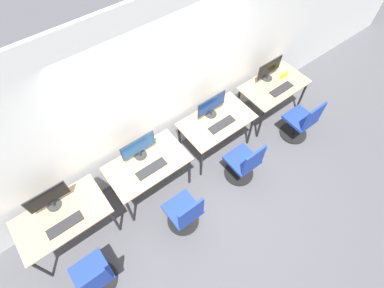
{
  "coord_description": "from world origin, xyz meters",
  "views": [
    {
      "loc": [
        -1.45,
        -1.77,
        4.4
      ],
      "look_at": [
        0.0,
        0.14,
        0.9
      ],
      "focal_mm": 28.0,
      "sensor_mm": 36.0,
      "label": 1
    }
  ],
  "objects": [
    {
      "name": "wall_back",
      "position": [
        0.0,
        0.81,
        1.4
      ],
      "size": [
        12.0,
        0.05,
        2.8
      ],
      "color": "silver",
      "rests_on": "ground_plane"
    },
    {
      "name": "keyboard_far_left",
      "position": [
        -1.94,
        0.2,
        0.76
      ],
      "size": [
        0.45,
        0.14,
        0.02
      ],
      "color": "#262628",
      "rests_on": "desk_far_left"
    },
    {
      "name": "keyboard_far_right",
      "position": [
        1.94,
        0.19,
        0.76
      ],
      "size": [
        0.45,
        0.14,
        0.02
      ],
      "color": "#262628",
      "rests_on": "desk_far_right"
    },
    {
      "name": "mouse_far_left",
      "position": [
        -1.63,
        0.2,
        0.76
      ],
      "size": [
        0.06,
        0.09,
        0.03
      ],
      "color": "silver",
      "rests_on": "desk_far_left"
    },
    {
      "name": "monitor_right",
      "position": [
        0.65,
        0.49,
        0.95
      ],
      "size": [
        0.53,
        0.19,
        0.38
      ],
      "color": "#2D2D2D",
      "rests_on": "desk_right"
    },
    {
      "name": "placard_far_right",
      "position": [
        2.19,
        0.37,
        0.79
      ],
      "size": [
        0.16,
        0.03,
        0.08
      ],
      "color": "yellow",
      "rests_on": "desk_far_right"
    },
    {
      "name": "mouse_far_right",
      "position": [
        2.24,
        0.18,
        0.76
      ],
      "size": [
        0.06,
        0.09,
        0.03
      ],
      "color": "silver",
      "rests_on": "desk_far_right"
    },
    {
      "name": "office_chair_right",
      "position": [
        0.63,
        -0.37,
        0.37
      ],
      "size": [
        0.48,
        0.48,
        0.9
      ],
      "color": "black",
      "rests_on": "ground_plane"
    },
    {
      "name": "desk_far_left",
      "position": [
        -1.94,
        0.34,
        0.66
      ],
      "size": [
        1.16,
        0.68,
        0.75
      ],
      "color": "tan",
      "rests_on": "ground_plane"
    },
    {
      "name": "office_chair_far_left",
      "position": [
        -1.98,
        -0.45,
        0.37
      ],
      "size": [
        0.48,
        0.48,
        0.9
      ],
      "color": "black",
      "rests_on": "ground_plane"
    },
    {
      "name": "desk_right",
      "position": [
        0.65,
        0.34,
        0.66
      ],
      "size": [
        1.16,
        0.68,
        0.75
      ],
      "color": "tan",
      "rests_on": "ground_plane"
    },
    {
      "name": "keyboard_left",
      "position": [
        -0.65,
        0.22,
        0.76
      ],
      "size": [
        0.45,
        0.14,
        0.02
      ],
      "color": "#262628",
      "rests_on": "desk_left"
    },
    {
      "name": "keyboard_right",
      "position": [
        0.65,
        0.22,
        0.76
      ],
      "size": [
        0.45,
        0.14,
        0.02
      ],
      "color": "#262628",
      "rests_on": "desk_right"
    },
    {
      "name": "monitor_left",
      "position": [
        -0.65,
        0.51,
        0.95
      ],
      "size": [
        0.53,
        0.19,
        0.38
      ],
      "color": "#2D2D2D",
      "rests_on": "desk_left"
    },
    {
      "name": "desk_left",
      "position": [
        -0.65,
        0.34,
        0.66
      ],
      "size": [
        1.16,
        0.68,
        0.75
      ],
      "color": "tan",
      "rests_on": "ground_plane"
    },
    {
      "name": "office_chair_far_right",
      "position": [
        1.97,
        -0.36,
        0.37
      ],
      "size": [
        0.48,
        0.48,
        0.9
      ],
      "color": "black",
      "rests_on": "ground_plane"
    },
    {
      "name": "mouse_left",
      "position": [
        -0.34,
        0.24,
        0.76
      ],
      "size": [
        0.06,
        0.09,
        0.03
      ],
      "color": "silver",
      "rests_on": "desk_left"
    },
    {
      "name": "office_chair_left",
      "position": [
        -0.59,
        -0.46,
        0.37
      ],
      "size": [
        0.48,
        0.48,
        0.9
      ],
      "color": "black",
      "rests_on": "ground_plane"
    },
    {
      "name": "mouse_right",
      "position": [
        0.92,
        0.24,
        0.76
      ],
      "size": [
        0.06,
        0.09,
        0.03
      ],
      "color": "silver",
      "rests_on": "desk_right"
    },
    {
      "name": "monitor_far_right",
      "position": [
        1.94,
        0.53,
        0.95
      ],
      "size": [
        0.53,
        0.19,
        0.38
      ],
      "color": "#2D2D2D",
      "rests_on": "desk_far_right"
    },
    {
      "name": "ground_plane",
      "position": [
        0.0,
        0.0,
        0.0
      ],
      "size": [
        20.0,
        20.0,
        0.0
      ],
      "primitive_type": "plane",
      "color": "#4C4C51"
    },
    {
      "name": "monitor_far_left",
      "position": [
        -1.94,
        0.53,
        0.95
      ],
      "size": [
        0.53,
        0.19,
        0.38
      ],
      "color": "#2D2D2D",
      "rests_on": "desk_far_left"
    },
    {
      "name": "desk_far_right",
      "position": [
        1.94,
        0.34,
        0.66
      ],
      "size": [
        1.16,
        0.68,
        0.75
      ],
      "color": "tan",
      "rests_on": "ground_plane"
    }
  ]
}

